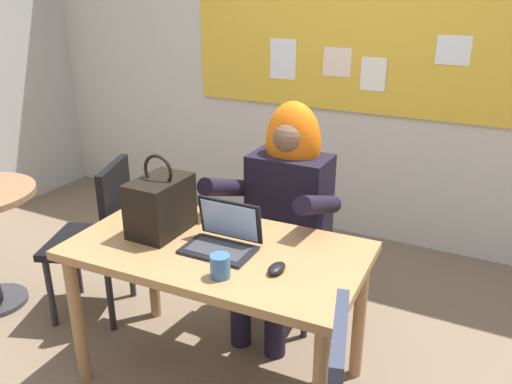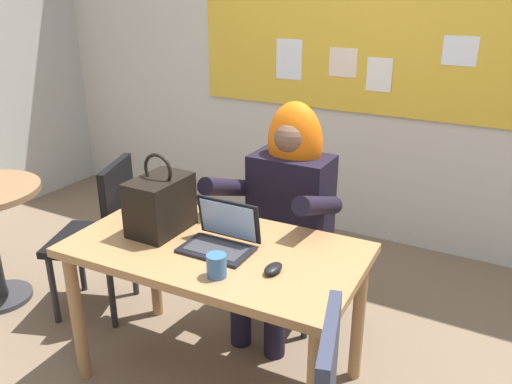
% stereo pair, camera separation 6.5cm
% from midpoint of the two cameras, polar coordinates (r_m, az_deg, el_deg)
% --- Properties ---
extents(ground_plane, '(24.00, 24.00, 0.00)m').
position_cam_midpoint_polar(ground_plane, '(2.74, -5.01, -19.07)').
color(ground_plane, '#75604C').
extents(wall_back_bulletin, '(5.42, 2.07, 2.66)m').
position_cam_midpoint_polar(wall_back_bulletin, '(3.80, 9.82, 14.70)').
color(wall_back_bulletin, beige).
rests_on(wall_back_bulletin, ground).
extents(desk_main, '(1.33, 0.76, 0.72)m').
position_cam_midpoint_polar(desk_main, '(2.36, -5.01, -8.02)').
color(desk_main, '#A37547').
rests_on(desk_main, ground).
extents(chair_at_desk, '(0.45, 0.45, 0.89)m').
position_cam_midpoint_polar(chair_at_desk, '(2.95, 3.34, -4.25)').
color(chair_at_desk, '#2D3347').
rests_on(chair_at_desk, ground).
extents(person_costumed, '(0.59, 0.60, 1.24)m').
position_cam_midpoint_polar(person_costumed, '(2.75, 2.46, -0.98)').
color(person_costumed, black).
rests_on(person_costumed, ground).
extents(laptop, '(0.31, 0.23, 0.20)m').
position_cam_midpoint_polar(laptop, '(2.28, -4.49, -5.07)').
color(laptop, black).
rests_on(laptop, desk_main).
extents(computer_mouse, '(0.07, 0.11, 0.03)m').
position_cam_midpoint_polar(computer_mouse, '(2.11, 1.38, -8.36)').
color(computer_mouse, black).
rests_on(computer_mouse, desk_main).
extents(handbag, '(0.20, 0.30, 0.38)m').
position_cam_midpoint_polar(handbag, '(2.43, -11.20, -1.42)').
color(handbag, black).
rests_on(handbag, desk_main).
extents(coffee_mug, '(0.08, 0.08, 0.09)m').
position_cam_midpoint_polar(coffee_mug, '(2.07, -4.85, -8.10)').
color(coffee_mug, '#336099').
rests_on(coffee_mug, desk_main).
extents(chair_spare_by_window, '(0.54, 0.54, 0.91)m').
position_cam_midpoint_polar(chair_spare_by_window, '(3.03, -17.30, -4.20)').
color(chair_spare_by_window, black).
rests_on(chair_spare_by_window, ground).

